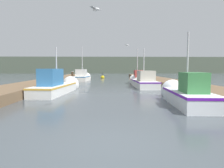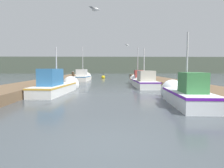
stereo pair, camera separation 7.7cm
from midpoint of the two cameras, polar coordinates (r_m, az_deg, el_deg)
The scene contains 13 objects.
ground_plane at distance 4.42m, azimuth -0.97°, elevation -17.52°, with size 200.00×200.00×0.00m.
dock_left at distance 20.98m, azimuth -17.94°, elevation 0.45°, with size 2.80×40.00×0.52m.
dock_right at distance 21.01m, azimuth 14.76°, elevation 0.52°, with size 2.80×40.00×0.52m.
distant_shore_ridge at distance 73.27m, azimuth -1.70°, elevation 5.32°, with size 120.00×16.00×5.44m.
fishing_boat_0 at distance 10.03m, azimuth 19.92°, elevation -2.68°, with size 1.81×5.09×3.64m.
fishing_boat_1 at distance 14.09m, azimuth -15.34°, elevation -0.41°, with size 2.09×6.38×3.46m.
fishing_boat_2 at distance 18.22m, azimuth 8.74°, elevation 0.70°, with size 1.66×5.98×3.89m.
fishing_boat_3 at distance 22.36m, azimuth 7.07°, elevation 1.25°, with size 1.51×5.35×4.29m.
fishing_boat_4 at distance 27.31m, azimuth -8.47°, elevation 2.00°, with size 1.99×4.61×5.01m.
mooring_piling_1 at distance 27.18m, azimuth -11.31°, elevation 2.25°, with size 0.32×0.32×1.27m.
channel_buoy at distance 33.09m, azimuth -2.77°, elevation 1.92°, with size 0.62×0.62×1.12m.
seagull_lead at distance 7.88m, azimuth -4.89°, elevation 20.48°, with size 0.41×0.52×0.12m.
seagull_1 at distance 19.75m, azimuth 4.22°, elevation 11.02°, with size 0.46×0.48×0.12m.
Camera 1 is at (-0.09, -4.10, 1.66)m, focal length 32.00 mm.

